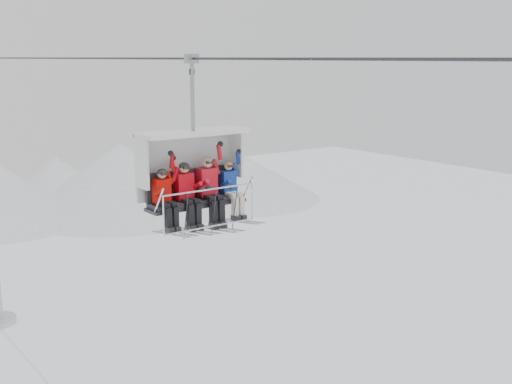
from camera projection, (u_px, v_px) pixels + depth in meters
haul_cable at (256, 59)px, 12.84m from camera, size 0.06×50.00×0.06m
chairlift_carrier at (191, 167)px, 15.40m from camera, size 2.68×1.17×3.98m
skier_far_left at (164, 197)px, 14.73m from camera, size 0.38×1.69×1.53m
skier_center_left at (186, 192)px, 15.07m from camera, size 0.42×1.69×1.67m
skier_center_right at (209, 187)px, 15.45m from camera, size 0.46×1.69×1.80m
skier_far_right at (231, 188)px, 15.81m from camera, size 0.38×1.69×1.52m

